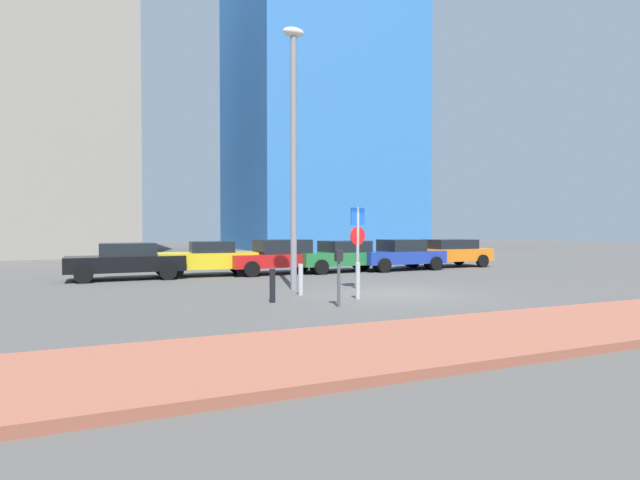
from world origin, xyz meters
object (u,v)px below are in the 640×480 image
traffic_bollard_far (358,281)px  parked_car_blue (400,254)px  parked_car_orange (447,252)px  traffic_bollard_mid (301,280)px  street_lamp (294,139)px  parked_car_red (279,256)px  traffic_bollard_near (272,286)px  parked_car_green (342,256)px  parked_car_black (126,260)px  parking_meter (339,270)px  parking_sign_post (358,238)px  parked_car_yellow (209,258)px

traffic_bollard_far → parked_car_blue: bearing=50.8°
parked_car_orange → traffic_bollard_mid: (-10.54, -6.87, -0.29)m
street_lamp → traffic_bollard_far: size_ratio=8.19×
parked_car_red → traffic_bollard_near: (-2.76, -7.71, -0.32)m
parked_car_orange → traffic_bollard_mid: bearing=-146.9°
parked_car_green → traffic_bollard_far: size_ratio=4.42×
traffic_bollard_mid → parked_car_red: bearing=76.7°
parked_car_red → traffic_bollard_near: bearing=-109.7°
parked_car_red → traffic_bollard_far: parked_car_red is taller
parked_car_green → traffic_bollard_near: bearing=-126.8°
parked_car_red → street_lamp: bearing=-103.7°
traffic_bollard_near → parked_car_black: bearing=113.3°
street_lamp → traffic_bollard_far: street_lamp is taller
parked_car_green → parked_car_orange: size_ratio=0.97×
parked_car_black → traffic_bollard_near: size_ratio=4.81×
parked_car_black → traffic_bollard_far: 9.89m
parking_meter → parked_car_orange: bearing=41.5°
parked_car_red → parked_car_blue: parked_car_red is taller
parked_car_orange → parking_meter: (-10.44, -9.24, 0.17)m
parked_car_blue → parking_sign_post: 7.71m
street_lamp → parked_car_green: bearing=51.2°
parked_car_yellow → street_lamp: bearing=-73.8°
traffic_bollard_mid → traffic_bollard_near: bearing=-138.7°
street_lamp → parked_car_red: bearing=76.3°
parked_car_yellow → traffic_bollard_far: 8.69m
parked_car_yellow → parking_meter: (1.50, -9.30, 0.18)m
parked_car_red → parked_car_green: bearing=-2.0°
street_lamp → traffic_bollard_mid: bearing=-101.2°
parked_car_red → traffic_bollard_mid: parked_car_red is taller
parked_car_red → traffic_bollard_near: 8.19m
parked_car_red → parked_car_blue: size_ratio=1.04×
parked_car_orange → parking_sign_post: 10.45m
parked_car_blue → parking_sign_post: size_ratio=1.61×
parked_car_black → parking_sign_post: bearing=-42.1°
parked_car_red → parked_car_orange: size_ratio=0.96×
traffic_bollard_mid → traffic_bollard_far: size_ratio=0.90×
parked_car_yellow → parked_car_red: parked_car_red is taller
parked_car_blue → parked_car_orange: size_ratio=0.92×
parked_car_yellow → parked_car_orange: bearing=-0.3°
parked_car_blue → traffic_bollard_far: bearing=-129.2°
parked_car_orange → parked_car_yellow: bearing=179.7°
parked_car_orange → parked_car_blue: bearing=-169.0°
parked_car_green → traffic_bollard_mid: bearing=-124.4°
parked_car_yellow → traffic_bollard_near: 7.99m
parked_car_red → street_lamp: street_lamp is taller
parking_sign_post → parking_meter: (-2.10, -3.00, -0.74)m
parked_car_blue → parking_meter: 11.29m
parking_meter → traffic_bollard_mid: size_ratio=1.55×
parked_car_yellow → traffic_bollard_far: (2.55, -8.30, -0.23)m
parked_car_orange → traffic_bollard_mid: parked_car_orange is taller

